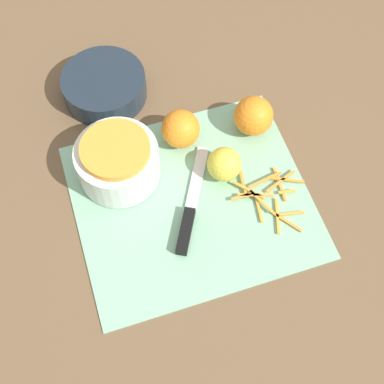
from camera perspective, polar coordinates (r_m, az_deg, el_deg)
The scene contains 9 objects.
ground_plane at distance 0.98m, azimuth -0.00°, elevation -1.00°, with size 4.00×4.00×0.00m, color brown.
cutting_board at distance 0.98m, azimuth -0.00°, elevation -0.92°, with size 0.42×0.38×0.01m.
bowl_speckled at distance 0.98m, azimuth -7.94°, elevation 3.32°, with size 0.15×0.15×0.09m.
bowl_dark at distance 1.11m, azimuth -9.34°, elevation 11.08°, with size 0.17×0.17×0.05m.
knife at distance 0.96m, azimuth -0.37°, elevation -2.72°, with size 0.13×0.21×0.02m.
orange_left at distance 1.02m, azimuth -1.23°, elevation 6.75°, with size 0.07×0.07×0.07m.
orange_right at distance 1.04m, azimuth 6.58°, elevation 8.07°, with size 0.08×0.08×0.08m.
lemon at distance 0.98m, azimuth 3.45°, elevation 2.97°, with size 0.06×0.06×0.06m.
peel_pile at distance 0.99m, azimuth 8.20°, elevation -0.31°, with size 0.14×0.15×0.01m.
Camera 1 is at (-0.14, -0.43, 0.87)m, focal length 50.00 mm.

